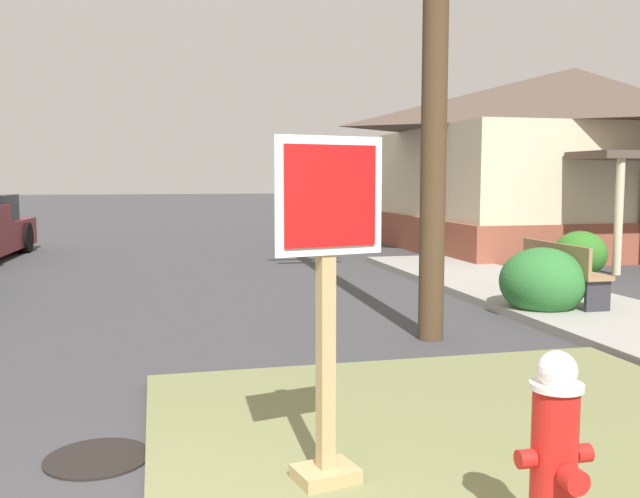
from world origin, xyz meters
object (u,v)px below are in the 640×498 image
fire_hydrant (555,458)px  street_bench (562,269)px  stop_sign (327,323)px  manhole_cover (98,458)px

fire_hydrant → street_bench: size_ratio=0.60×
stop_sign → manhole_cover: 1.92m
street_bench → manhole_cover: bearing=-146.6°
fire_hydrant → manhole_cover: fire_hydrant is taller
stop_sign → street_bench: stop_sign is taller
fire_hydrant → manhole_cover: size_ratio=1.42×
fire_hydrant → stop_sign: stop_sign is taller
fire_hydrant → street_bench: (3.79, 5.85, 0.04)m
manhole_cover → street_bench: bearing=33.4°
stop_sign → street_bench: 6.72m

